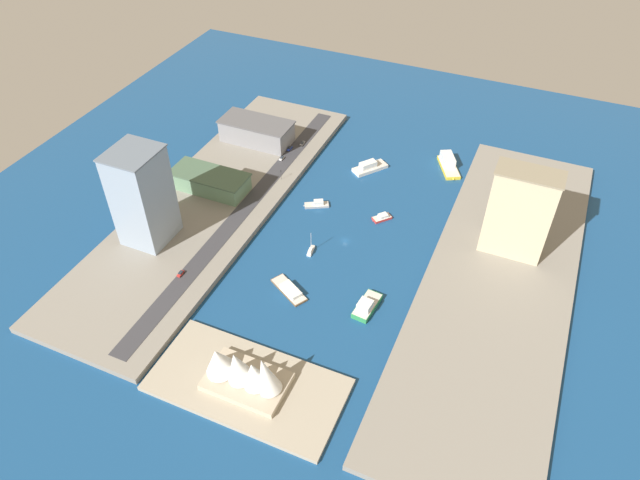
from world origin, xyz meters
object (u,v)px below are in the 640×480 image
(ferry_white_commuter, at_px, (369,167))
(warehouse_low_gray, at_px, (257,131))
(tugboat_red, at_px, (382,217))
(hatchback_blue, at_px, (290,148))
(sailboat_small_white, at_px, (311,250))
(van_white, at_px, (282,158))
(barge_flat_brown, at_px, (290,290))
(pickup_red, at_px, (181,273))
(yacht_sleek_gray, at_px, (317,204))
(tower_tall_glass, at_px, (142,196))
(office_block_beige, at_px, (519,213))
(ferry_yellow_fast, at_px, (448,163))
(opera_landmark, at_px, (243,371))
(ferry_green_doubledeck, at_px, (367,305))
(terminal_long_green, at_px, (210,181))
(sedan_silver, at_px, (302,143))
(traffic_light_waterfront, at_px, (281,173))

(ferry_white_commuter, xyz_separation_m, warehouse_low_gray, (77.20, 2.97, 8.56))
(tugboat_red, xyz_separation_m, hatchback_blue, (76.33, -38.70, 3.07))
(sailboat_small_white, xyz_separation_m, van_white, (50.50, -67.38, 3.16))
(ferry_white_commuter, xyz_separation_m, tugboat_red, (-23.05, 42.67, -0.89))
(barge_flat_brown, relative_size, sailboat_small_white, 1.78)
(pickup_red, bearing_deg, hatchback_blue, -90.07)
(yacht_sleek_gray, xyz_separation_m, van_white, (37.79, -30.45, 2.92))
(tower_tall_glass, relative_size, warehouse_low_gray, 1.13)
(sailboat_small_white, relative_size, van_white, 2.92)
(hatchback_blue, xyz_separation_m, van_white, (-0.31, 12.10, 0.00))
(sailboat_small_white, relative_size, office_block_beige, 0.26)
(ferry_white_commuter, bearing_deg, van_white, 16.87)
(barge_flat_brown, distance_m, ferry_yellow_fast, 143.41)
(office_block_beige, distance_m, van_white, 150.20)
(sailboat_small_white, distance_m, van_white, 84.26)
(opera_landmark, bearing_deg, tower_tall_glass, -34.00)
(van_white, bearing_deg, office_block_beige, 169.46)
(opera_landmark, bearing_deg, tugboat_red, -97.63)
(warehouse_low_gray, bearing_deg, office_block_beige, 166.69)
(barge_flat_brown, bearing_deg, ferry_green_doubledeck, -172.96)
(tugboat_red, height_order, pickup_red, pickup_red)
(warehouse_low_gray, bearing_deg, ferry_green_doubledeck, 137.42)
(warehouse_low_gray, bearing_deg, tugboat_red, 158.40)
(ferry_green_doubledeck, height_order, tower_tall_glass, tower_tall_glass)
(sailboat_small_white, height_order, pickup_red, sailboat_small_white)
(terminal_long_green, distance_m, opera_landmark, 138.02)
(ferry_white_commuter, relative_size, ferry_green_doubledeck, 1.07)
(tugboat_red, xyz_separation_m, ferry_green_doubledeck, (-15.16, 66.34, 1.01))
(office_block_beige, bearing_deg, warehouse_low_gray, -13.31)
(warehouse_low_gray, relative_size, pickup_red, 10.43)
(yacht_sleek_gray, relative_size, opera_landmark, 0.39)
(tugboat_red, height_order, ferry_green_doubledeck, ferry_green_doubledeck)
(terminal_long_green, relative_size, opera_landmark, 1.23)
(yacht_sleek_gray, bearing_deg, barge_flat_brown, 102.58)
(yacht_sleek_gray, xyz_separation_m, terminal_long_green, (62.42, 13.60, 7.38))
(sedan_silver, bearing_deg, ferry_yellow_fast, -169.13)
(barge_flat_brown, relative_size, yacht_sleek_gray, 1.55)
(sedan_silver, bearing_deg, yacht_sleek_gray, 122.79)
(tugboat_red, bearing_deg, barge_flat_brown, 71.91)
(ferry_yellow_fast, bearing_deg, sedan_silver, 10.87)
(tower_tall_glass, xyz_separation_m, opera_landmark, (-90.16, 60.82, -19.94))
(terminal_long_green, bearing_deg, sedan_silver, -114.25)
(warehouse_low_gray, height_order, hatchback_blue, warehouse_low_gray)
(opera_landmark, bearing_deg, pickup_red, -35.24)
(ferry_green_doubledeck, height_order, opera_landmark, opera_landmark)
(tower_tall_glass, height_order, pickup_red, tower_tall_glass)
(sedan_silver, relative_size, opera_landmark, 0.13)
(office_block_beige, relative_size, traffic_light_waterfront, 7.49)
(warehouse_low_gray, distance_m, opera_landmark, 186.54)
(hatchback_blue, relative_size, van_white, 1.15)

